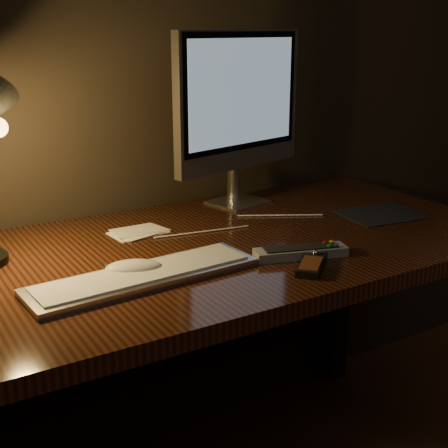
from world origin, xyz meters
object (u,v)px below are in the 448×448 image
desk (185,286)px  media_remote (312,264)px  mouse (134,270)px  monitor (240,104)px  tv_remote (301,252)px  keyboard (144,275)px

desk → media_remote: bearing=-65.9°
desk → media_remote: size_ratio=11.97×
desk → mouse: bearing=-141.6°
monitor → tv_remote: monitor is taller
keyboard → mouse: size_ratio=4.10×
mouse → keyboard: bearing=-55.3°
keyboard → tv_remote: (0.36, -0.06, 0.00)m
tv_remote → media_remote: bearing=-90.6°
keyboard → mouse: bearing=99.3°
desk → media_remote: media_remote is taller
desk → media_remote: (0.14, -0.32, 0.14)m
keyboard → media_remote: 0.36m
media_remote → tv_remote: tv_remote is taller
desk → keyboard: size_ratio=3.25×
keyboard → media_remote: (0.34, -0.13, 0.00)m
mouse → desk: bearing=60.0°
monitor → media_remote: size_ratio=3.69×
mouse → tv_remote: 0.38m
keyboard → monitor: bearing=35.4°
desk → monitor: 0.55m
keyboard → mouse: (-0.01, 0.03, 0.00)m
mouse → tv_remote: tv_remote is taller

